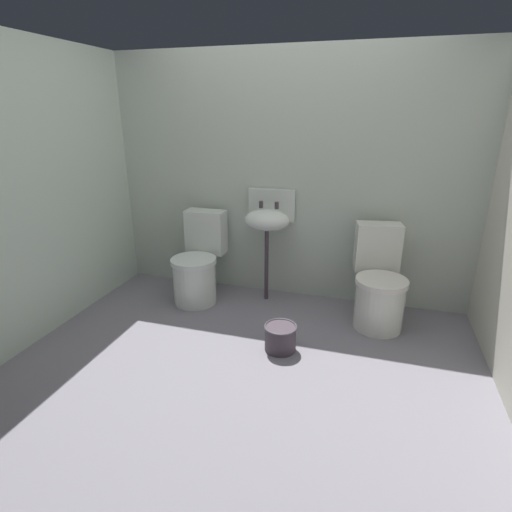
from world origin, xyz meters
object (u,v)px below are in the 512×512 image
Objects in this scene: sink at (268,219)px; bucket at (280,337)px; toilet_left at (198,266)px; toilet_right at (379,286)px.

sink is 1.09m from bucket.
sink is (0.60, 0.19, 0.43)m from toilet_left.
sink is at bearing -21.17° from toilet_right.
toilet_right is (1.57, 0.00, 0.00)m from toilet_left.
toilet_left is at bearing -10.25° from toilet_right.
sink reaches higher than bucket.
bucket is at bearing 33.10° from toilet_right.
sink reaches higher than toilet_left.
toilet_right is 3.23× the size of bucket.
toilet_left is 3.23× the size of bucket.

